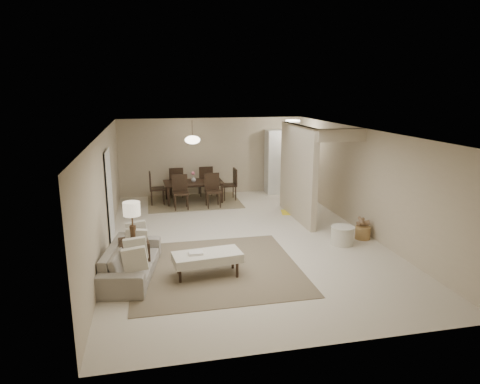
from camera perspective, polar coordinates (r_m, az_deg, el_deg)
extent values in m
plane|color=beige|center=(10.12, 0.18, -6.09)|extent=(9.00, 9.00, 0.00)
plane|color=white|center=(9.57, 0.19, 8.15)|extent=(9.00, 9.00, 0.00)
plane|color=tan|center=(14.12, -3.73, 4.77)|extent=(6.00, 0.00, 6.00)
plane|color=tan|center=(9.60, -17.59, -0.03)|extent=(0.00, 9.00, 9.00)
plane|color=tan|center=(10.80, 15.94, 1.54)|extent=(0.00, 9.00, 9.00)
cube|color=tan|center=(11.44, 7.69, 2.59)|extent=(0.15, 2.50, 2.50)
cube|color=black|center=(10.23, -17.04, -0.51)|extent=(0.04, 0.90, 2.04)
cube|color=silver|center=(14.35, 5.84, 4.06)|extent=(1.20, 0.55, 2.10)
cylinder|color=white|center=(13.27, 7.05, 9.39)|extent=(0.44, 0.44, 0.05)
cube|color=brown|center=(8.48, -3.27, -10.08)|extent=(3.20, 3.20, 0.01)
imported|color=gray|center=(8.29, -14.28, -8.83)|extent=(2.18, 1.15, 0.60)
cube|color=beige|center=(8.04, -4.39, -8.67)|extent=(1.32, 0.72, 0.17)
cylinder|color=black|center=(7.89, -7.99, -10.99)|extent=(0.05, 0.05, 0.28)
cylinder|color=black|center=(8.02, -0.38, -10.44)|extent=(0.05, 0.05, 0.28)
cylinder|color=black|center=(8.27, -8.22, -9.80)|extent=(0.05, 0.05, 0.28)
cylinder|color=black|center=(8.39, -0.97, -9.30)|extent=(0.05, 0.05, 0.28)
cube|color=black|center=(8.50, -13.90, -8.24)|extent=(0.60, 0.60, 0.60)
cylinder|color=#4C3420|center=(8.35, -14.07, -5.36)|extent=(0.12, 0.12, 0.30)
cylinder|color=#4C3420|center=(8.27, -14.18, -3.52)|extent=(0.03, 0.03, 0.26)
cylinder|color=beige|center=(8.21, -14.26, -2.19)|extent=(0.32, 0.32, 0.26)
cylinder|color=beige|center=(9.91, 13.48, -5.66)|extent=(0.52, 0.52, 0.41)
cylinder|color=#9B693E|center=(10.40, 16.04, -5.23)|extent=(0.42, 0.42, 0.30)
cube|color=#796B4B|center=(13.33, -6.14, -1.28)|extent=(2.80, 2.10, 0.01)
imported|color=black|center=(13.25, -6.17, 0.02)|extent=(1.82, 1.05, 0.63)
imported|color=silver|center=(13.17, -6.22, 1.70)|extent=(0.20, 0.20, 0.16)
cube|color=yellow|center=(12.21, 7.56, -2.71)|extent=(0.95, 0.69, 0.01)
cylinder|color=#4C3420|center=(12.94, -6.39, 8.37)|extent=(0.02, 0.02, 0.50)
ellipsoid|color=#FFEAC6|center=(12.97, -6.35, 6.92)|extent=(0.46, 0.46, 0.25)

